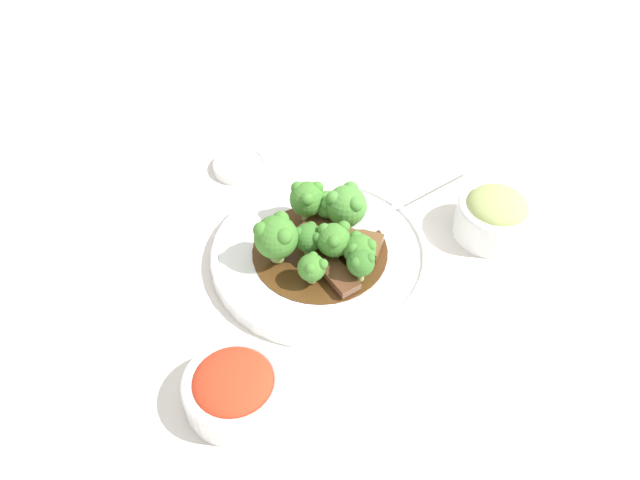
% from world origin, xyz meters
% --- Properties ---
extents(ground_plane, '(4.00, 4.00, 0.00)m').
position_xyz_m(ground_plane, '(0.00, 0.00, 0.00)').
color(ground_plane, silver).
extents(main_plate, '(0.27, 0.27, 0.02)m').
position_xyz_m(main_plate, '(0.00, 0.00, 0.01)').
color(main_plate, white).
rests_on(main_plate, ground_plane).
extents(beef_strip_0, '(0.06, 0.06, 0.01)m').
position_xyz_m(beef_strip_0, '(0.03, -0.04, 0.02)').
color(beef_strip_0, '#56331E').
rests_on(beef_strip_0, main_plate).
extents(beef_strip_1, '(0.07, 0.05, 0.01)m').
position_xyz_m(beef_strip_1, '(0.04, 0.01, 0.02)').
color(beef_strip_1, brown).
rests_on(beef_strip_1, main_plate).
extents(beef_strip_2, '(0.07, 0.06, 0.01)m').
position_xyz_m(beef_strip_2, '(-0.00, 0.02, 0.02)').
color(beef_strip_2, '#56331E').
rests_on(beef_strip_2, main_plate).
extents(broccoli_floret_0, '(0.03, 0.03, 0.04)m').
position_xyz_m(broccoli_floret_0, '(0.00, -0.05, 0.04)').
color(broccoli_floret_0, '#8EB756').
rests_on(broccoli_floret_0, main_plate).
extents(broccoli_floret_1, '(0.03, 0.03, 0.04)m').
position_xyz_m(broccoli_floret_1, '(-0.00, 0.05, 0.05)').
color(broccoli_floret_1, '#7FA84C').
rests_on(broccoli_floret_1, main_plate).
extents(broccoli_floret_2, '(0.04, 0.04, 0.04)m').
position_xyz_m(broccoli_floret_2, '(-0.01, -0.01, 0.05)').
color(broccoli_floret_2, '#7FA84C').
rests_on(broccoli_floret_2, main_plate).
extents(broccoli_floret_3, '(0.03, 0.03, 0.04)m').
position_xyz_m(broccoli_floret_3, '(0.05, -0.04, 0.05)').
color(broccoli_floret_3, '#8EB756').
rests_on(broccoli_floret_3, main_plate).
extents(broccoli_floret_4, '(0.04, 0.04, 0.05)m').
position_xyz_m(broccoli_floret_4, '(0.02, -0.01, 0.05)').
color(broccoli_floret_4, '#8EB756').
rests_on(broccoli_floret_4, main_plate).
extents(broccoli_floret_5, '(0.05, 0.05, 0.06)m').
position_xyz_m(broccoli_floret_5, '(-0.05, -0.02, 0.06)').
color(broccoli_floret_5, '#8EB756').
rests_on(broccoli_floret_5, main_plate).
extents(broccoli_floret_6, '(0.04, 0.04, 0.04)m').
position_xyz_m(broccoli_floret_6, '(0.05, -0.02, 0.04)').
color(broccoli_floret_6, '#7FA84C').
rests_on(broccoli_floret_6, main_plate).
extents(broccoli_floret_7, '(0.04, 0.04, 0.06)m').
position_xyz_m(broccoli_floret_7, '(-0.03, 0.05, 0.05)').
color(broccoli_floret_7, '#8EB756').
rests_on(broccoli_floret_7, main_plate).
extents(broccoli_floret_8, '(0.05, 0.05, 0.06)m').
position_xyz_m(broccoli_floret_8, '(0.02, 0.05, 0.05)').
color(broccoli_floret_8, '#7FA84C').
rests_on(broccoli_floret_8, main_plate).
extents(serving_spoon, '(0.18, 0.19, 0.01)m').
position_xyz_m(serving_spoon, '(0.06, 0.06, 0.03)').
color(serving_spoon, silver).
rests_on(serving_spoon, main_plate).
extents(side_bowl_kimchi, '(0.10, 0.10, 0.05)m').
position_xyz_m(side_bowl_kimchi, '(-0.05, -0.21, 0.02)').
color(side_bowl_kimchi, white).
rests_on(side_bowl_kimchi, ground_plane).
extents(side_bowl_appetizer, '(0.10, 0.10, 0.06)m').
position_xyz_m(side_bowl_appetizer, '(0.21, 0.09, 0.03)').
color(side_bowl_appetizer, white).
rests_on(side_bowl_appetizer, ground_plane).
extents(sauce_dish, '(0.08, 0.08, 0.01)m').
position_xyz_m(sauce_dish, '(-0.14, 0.15, 0.01)').
color(sauce_dish, white).
rests_on(sauce_dish, ground_plane).
extents(paper_napkin, '(0.11, 0.11, 0.01)m').
position_xyz_m(paper_napkin, '(-0.11, 0.20, 0.00)').
color(paper_napkin, silver).
rests_on(paper_napkin, ground_plane).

